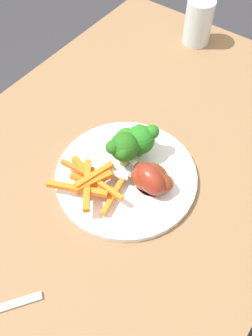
# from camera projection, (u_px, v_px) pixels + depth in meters

# --- Properties ---
(ground_plane) EXTENTS (6.00, 6.00, 0.00)m
(ground_plane) POSITION_uv_depth(u_px,v_px,m) (116.00, 294.00, 1.28)
(ground_plane) COLOR #333338
(dining_table) EXTENTS (1.12, 0.67, 0.72)m
(dining_table) POSITION_uv_depth(u_px,v_px,m) (109.00, 208.00, 0.79)
(dining_table) COLOR #8E6B47
(dining_table) RESTS_ON ground_plane
(dinner_plate) EXTENTS (0.27, 0.27, 0.01)m
(dinner_plate) POSITION_uv_depth(u_px,v_px,m) (126.00, 176.00, 0.69)
(dinner_plate) COLOR white
(dinner_plate) RESTS_ON dining_table
(broccoli_floret_front) EXTENTS (0.06, 0.05, 0.07)m
(broccoli_floret_front) POSITION_uv_depth(u_px,v_px,m) (123.00, 148.00, 0.66)
(broccoli_floret_front) COLOR #93AA55
(broccoli_floret_front) RESTS_ON dinner_plate
(broccoli_floret_middle) EXTENTS (0.06, 0.06, 0.07)m
(broccoli_floret_middle) POSITION_uv_depth(u_px,v_px,m) (142.00, 138.00, 0.68)
(broccoli_floret_middle) COLOR #92B35A
(broccoli_floret_middle) RESTS_ON dinner_plate
(broccoli_floret_back) EXTENTS (0.04, 0.05, 0.06)m
(broccoli_floret_back) POSITION_uv_depth(u_px,v_px,m) (128.00, 141.00, 0.68)
(broccoli_floret_back) COLOR #74BE49
(broccoli_floret_back) RESTS_ON dinner_plate
(carrot_fries_pile) EXTENTS (0.11, 0.14, 0.04)m
(carrot_fries_pile) POSITION_uv_depth(u_px,v_px,m) (92.00, 182.00, 0.65)
(carrot_fries_pile) COLOR orange
(carrot_fries_pile) RESTS_ON dinner_plate
(chicken_drumstick_near) EXTENTS (0.08, 0.11, 0.04)m
(chicken_drumstick_near) POSITION_uv_depth(u_px,v_px,m) (147.00, 176.00, 0.66)
(chicken_drumstick_near) COLOR #611D0E
(chicken_drumstick_near) RESTS_ON dinner_plate
(chicken_drumstick_far) EXTENTS (0.06, 0.12, 0.05)m
(chicken_drumstick_far) POSITION_uv_depth(u_px,v_px,m) (148.00, 177.00, 0.65)
(chicken_drumstick_far) COLOR maroon
(chicken_drumstick_far) RESTS_ON dinner_plate
(chicken_drumstick_extra) EXTENTS (0.07, 0.13, 0.04)m
(chicken_drumstick_extra) POSITION_uv_depth(u_px,v_px,m) (149.00, 180.00, 0.65)
(chicken_drumstick_extra) COLOR #5C200F
(chicken_drumstick_extra) RESTS_ON dinner_plate
(water_glass) EXTENTS (0.07, 0.07, 0.11)m
(water_glass) POSITION_uv_depth(u_px,v_px,m) (198.00, 22.00, 0.90)
(water_glass) COLOR silver
(water_glass) RESTS_ON dining_table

